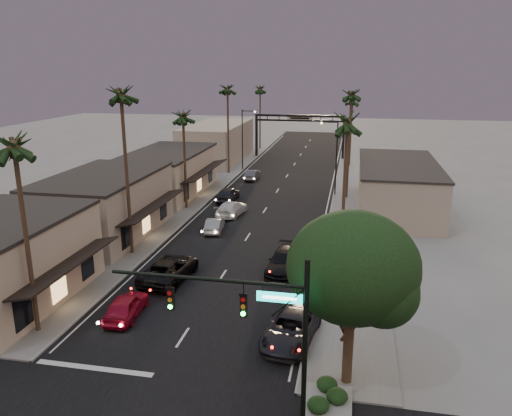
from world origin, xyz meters
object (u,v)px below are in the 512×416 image
at_px(palm_ld, 227,86).
at_px(palm_rb, 352,91).
at_px(traffic_signal, 260,317).
at_px(palm_lb, 121,90).
at_px(corner_tree, 354,272).
at_px(palm_la, 13,139).
at_px(streetlight_left, 244,135).
at_px(oncoming_silver, 215,225).
at_px(palm_ra, 348,117).
at_px(oncoming_red, 126,306).
at_px(streetlight_right, 334,152).
at_px(oncoming_pickup, 169,269).
at_px(curbside_black, 284,261).
at_px(arch, 300,125).
at_px(palm_rc, 353,98).
at_px(palm_lc, 183,112).
at_px(palm_far, 260,87).
at_px(curbside_near, 291,328).

distance_m(palm_ld, palm_rb, 20.42).
height_order(traffic_signal, palm_lb, palm_lb).
height_order(corner_tree, palm_la, palm_la).
bearing_deg(palm_rb, palm_ld, 147.40).
bearing_deg(streetlight_left, oncoming_silver, -83.09).
relative_size(palm_la, oncoming_silver, 3.28).
xyz_separation_m(traffic_signal, palm_lb, (-14.29, 18.00, 8.30)).
distance_m(palm_ra, oncoming_red, 20.76).
distance_m(streetlight_right, palm_ra, 21.94).
height_order(oncoming_pickup, curbside_black, oncoming_pickup).
relative_size(corner_tree, palm_rb, 0.62).
height_order(arch, palm_ld, palm_ld).
bearing_deg(oncoming_red, palm_ld, -88.24).
height_order(streetlight_right, palm_rc, palm_rc).
height_order(palm_lc, palm_rb, palm_rb).
bearing_deg(arch, palm_la, -98.03).
xyz_separation_m(palm_la, palm_rb, (17.20, 35.00, 0.97)).
distance_m(palm_la, palm_ld, 46.01).
bearing_deg(curbside_black, palm_ra, 40.46).
xyz_separation_m(streetlight_left, oncoming_silver, (3.52, -29.06, -4.67)).
bearing_deg(streetlight_left, palm_ld, -119.25).
distance_m(palm_lc, palm_rb, 19.07).
height_order(arch, oncoming_pickup, arch).
height_order(palm_lc, palm_ra, palm_ra).
xyz_separation_m(traffic_signal, oncoming_pickup, (-9.32, 13.60, -4.24)).
xyz_separation_m(palm_ra, palm_far, (-16.90, 54.00, 0.00)).
relative_size(streetlight_left, palm_ld, 0.63).
height_order(oncoming_red, oncoming_silver, oncoming_red).
distance_m(streetlight_left, oncoming_red, 46.57).
bearing_deg(palm_lc, palm_la, -90.00).
relative_size(palm_la, palm_far, 1.00).
bearing_deg(oncoming_pickup, oncoming_silver, -86.90).
height_order(corner_tree, palm_ld, palm_ld).
bearing_deg(curbside_near, palm_ra, 87.39).
relative_size(palm_la, curbside_black, 2.39).
bearing_deg(traffic_signal, arch, 94.93).
bearing_deg(oncoming_pickup, arch, -89.69).
height_order(corner_tree, palm_ra, palm_ra).
height_order(corner_tree, oncoming_red, corner_tree).
bearing_deg(palm_la, palm_ra, 41.09).
relative_size(streetlight_right, palm_lb, 0.59).
height_order(palm_la, oncoming_silver, palm_la).
bearing_deg(corner_tree, streetlight_left, 107.97).
distance_m(palm_ld, palm_ra, 35.47).
distance_m(palm_rc, oncoming_silver, 38.33).
bearing_deg(oncoming_red, curbside_near, 171.51).
height_order(arch, oncoming_silver, arch).
xyz_separation_m(arch, oncoming_red, (-4.28, -58.27, -4.79)).
height_order(palm_lc, oncoming_silver, palm_lc).
relative_size(palm_la, curbside_near, 2.35).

